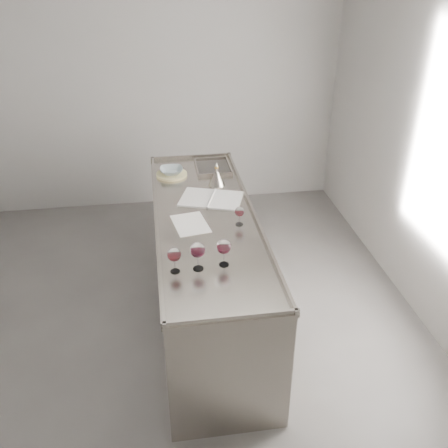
{
  "coord_description": "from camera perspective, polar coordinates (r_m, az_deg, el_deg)",
  "views": [
    {
      "loc": [
        0.14,
        -2.98,
        2.74
      ],
      "look_at": [
        0.6,
        0.03,
        1.02
      ],
      "focal_mm": 40.0,
      "sensor_mm": 36.0,
      "label": 1
    }
  ],
  "objects": [
    {
      "name": "room_shell",
      "position": [
        3.27,
        -10.38,
        4.75
      ],
      "size": [
        4.54,
        5.04,
        2.84
      ],
      "color": "#4E4B49",
      "rests_on": "ground"
    },
    {
      "name": "counter",
      "position": [
        4.0,
        -1.98,
        -5.06
      ],
      "size": [
        0.77,
        2.42,
        0.97
      ],
      "color": "gray",
      "rests_on": "ground"
    },
    {
      "name": "wine_glass_left",
      "position": [
        3.09,
        -5.72,
        -3.55
      ],
      "size": [
        0.09,
        0.09,
        0.17
      ],
      "rotation": [
        0.0,
        0.0,
        0.37
      ],
      "color": "white",
      "rests_on": "counter"
    },
    {
      "name": "wine_glass_middle",
      "position": [
        3.1,
        -3.02,
        -3.07
      ],
      "size": [
        0.1,
        0.1,
        0.19
      ],
      "rotation": [
        0.0,
        0.0,
        -0.35
      ],
      "color": "white",
      "rests_on": "counter"
    },
    {
      "name": "wine_glass_right",
      "position": [
        3.14,
        -0.01,
        -2.69
      ],
      "size": [
        0.09,
        0.09,
        0.18
      ],
      "rotation": [
        0.0,
        0.0,
        0.15
      ],
      "color": "white",
      "rests_on": "counter"
    },
    {
      "name": "wine_glass_small",
      "position": [
        3.61,
        1.78,
        1.34
      ],
      "size": [
        0.07,
        0.07,
        0.14
      ],
      "rotation": [
        0.0,
        0.0,
        0.07
      ],
      "color": "white",
      "rests_on": "counter"
    },
    {
      "name": "notebook",
      "position": [
        4.01,
        -1.46,
        2.9
      ],
      "size": [
        0.56,
        0.47,
        0.02
      ],
      "rotation": [
        0.0,
        0.0,
        -0.33
      ],
      "color": "silver",
      "rests_on": "counter"
    },
    {
      "name": "loose_paper_top",
      "position": [
        3.67,
        -3.86,
        0.03
      ],
      "size": [
        0.29,
        0.37,
        0.0
      ],
      "primitive_type": "cube",
      "rotation": [
        0.0,
        0.0,
        0.17
      ],
      "color": "white",
      "rests_on": "counter"
    },
    {
      "name": "trivet",
      "position": [
        4.47,
        -6.0,
        5.67
      ],
      "size": [
        0.29,
        0.29,
        0.02
      ],
      "primitive_type": "cylinder",
      "rotation": [
        0.0,
        0.0,
        0.05
      ],
      "color": "#C8BD82",
      "rests_on": "counter"
    },
    {
      "name": "ceramic_bowl",
      "position": [
        4.45,
        -6.02,
        6.08
      ],
      "size": [
        0.21,
        0.21,
        0.05
      ],
      "primitive_type": "imported",
      "rotation": [
        0.0,
        0.0,
        0.02
      ],
      "color": "#92A3A9",
      "rests_on": "trivet"
    },
    {
      "name": "wine_funnel",
      "position": [
        4.24,
        -0.84,
        5.28
      ],
      "size": [
        0.14,
        0.14,
        0.21
      ],
      "rotation": [
        0.0,
        0.0,
        -0.09
      ],
      "color": "#A89F95",
      "rests_on": "counter"
    }
  ]
}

